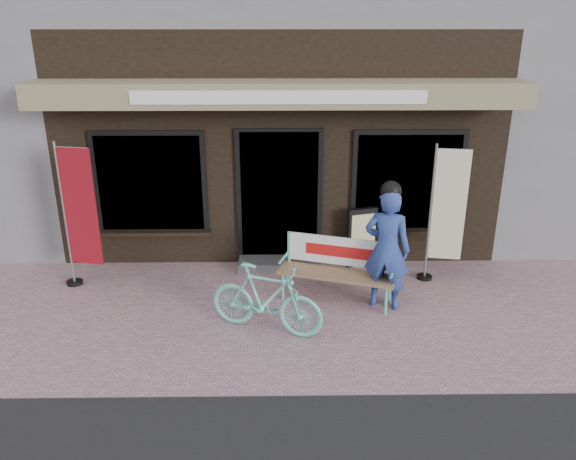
{
  "coord_description": "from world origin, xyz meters",
  "views": [
    {
      "loc": [
        0.01,
        -6.43,
        3.75
      ],
      "look_at": [
        0.12,
        0.7,
        1.05
      ],
      "focal_mm": 35.0,
      "sensor_mm": 36.0,
      "label": 1
    }
  ],
  "objects_px": {
    "bench": "(338,265)",
    "nobori_red": "(78,215)",
    "bicycle": "(266,299)",
    "nobori_cream": "(445,213)",
    "menu_stand": "(362,237)",
    "person": "(387,247)"
  },
  "relations": [
    {
      "from": "bicycle",
      "to": "person",
      "type": "bearing_deg",
      "value": -46.65
    },
    {
      "from": "nobori_cream",
      "to": "menu_stand",
      "type": "distance_m",
      "value": 1.38
    },
    {
      "from": "nobori_cream",
      "to": "menu_stand",
      "type": "height_order",
      "value": "nobori_cream"
    },
    {
      "from": "person",
      "to": "nobori_red",
      "type": "height_order",
      "value": "nobori_red"
    },
    {
      "from": "nobori_red",
      "to": "menu_stand",
      "type": "height_order",
      "value": "nobori_red"
    },
    {
      "from": "bicycle",
      "to": "nobori_red",
      "type": "distance_m",
      "value": 3.09
    },
    {
      "from": "bench",
      "to": "menu_stand",
      "type": "xyz_separation_m",
      "value": [
        0.49,
        1.13,
        -0.02
      ]
    },
    {
      "from": "person",
      "to": "menu_stand",
      "type": "relative_size",
      "value": 1.86
    },
    {
      "from": "nobori_red",
      "to": "menu_stand",
      "type": "xyz_separation_m",
      "value": [
        4.18,
        0.67,
        -0.63
      ]
    },
    {
      "from": "nobori_red",
      "to": "nobori_cream",
      "type": "height_order",
      "value": "nobori_red"
    },
    {
      "from": "person",
      "to": "nobori_cream",
      "type": "distance_m",
      "value": 1.3
    },
    {
      "from": "bench",
      "to": "bicycle",
      "type": "height_order",
      "value": "bicycle"
    },
    {
      "from": "bicycle",
      "to": "nobori_cream",
      "type": "xyz_separation_m",
      "value": [
        2.6,
        1.46,
        0.63
      ]
    },
    {
      "from": "bench",
      "to": "bicycle",
      "type": "relative_size",
      "value": 1.12
    },
    {
      "from": "nobori_cream",
      "to": "menu_stand",
      "type": "bearing_deg",
      "value": 163.72
    },
    {
      "from": "bench",
      "to": "bicycle",
      "type": "bearing_deg",
      "value": -120.31
    },
    {
      "from": "bench",
      "to": "nobori_red",
      "type": "height_order",
      "value": "nobori_red"
    },
    {
      "from": "person",
      "to": "menu_stand",
      "type": "height_order",
      "value": "person"
    },
    {
      "from": "bench",
      "to": "nobori_cream",
      "type": "distance_m",
      "value": 1.8
    },
    {
      "from": "bicycle",
      "to": "bench",
      "type": "bearing_deg",
      "value": -26.91
    },
    {
      "from": "bench",
      "to": "nobori_red",
      "type": "xyz_separation_m",
      "value": [
        -3.69,
        0.46,
        0.6
      ]
    },
    {
      "from": "person",
      "to": "menu_stand",
      "type": "distance_m",
      "value": 1.42
    }
  ]
}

